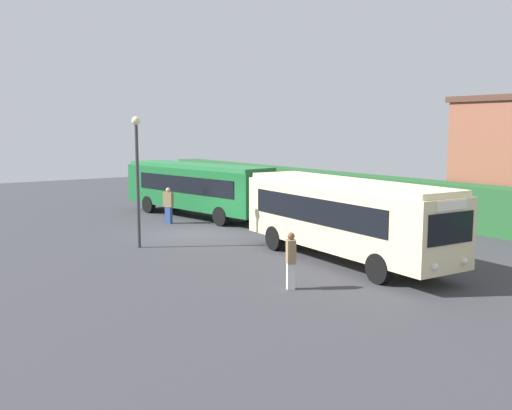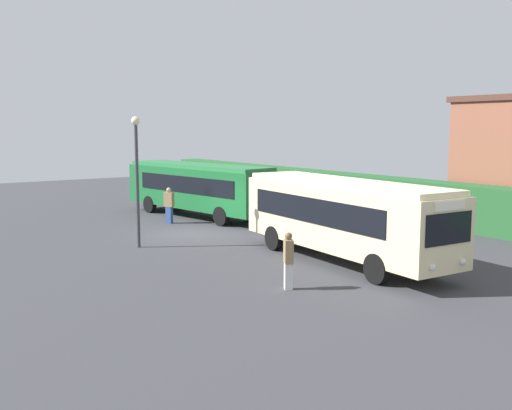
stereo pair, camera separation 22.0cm
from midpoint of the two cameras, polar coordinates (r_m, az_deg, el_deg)
The scene contains 10 objects.
ground_plane at distance 27.74m, azimuth -6.31°, elevation -2.81°, with size 64.00×64.00×0.00m, color #38383D.
bus_green at distance 32.71m, azimuth -5.99°, elevation 1.85°, with size 10.77×4.02×2.98m.
bus_cream at distance 21.85m, azimuth 8.40°, elevation -0.94°, with size 10.05×3.01×3.07m.
person_left at distance 35.34m, azimuth -1.43°, elevation 1.08°, with size 0.41×0.29×1.83m.
person_center at distance 30.70m, azimuth -8.81°, elevation 0.04°, with size 0.56×0.48×1.89m.
person_right at distance 25.84m, azimuth 6.79°, elevation -1.42°, with size 0.54×0.50×1.83m.
person_far at distance 18.04m, azimuth 3.10°, elevation -5.33°, with size 0.46×0.41×1.80m.
hedge_row at distance 34.60m, azimuth 10.68°, elevation 1.04°, with size 44.00×1.77×2.23m, color #24592B.
traffic_cone at distance 28.52m, azimuth 13.54°, elevation -2.08°, with size 0.36×0.36×0.60m, color orange.
lamppost at distance 24.48m, azimuth -11.86°, elevation 3.75°, with size 0.36×0.36×5.45m.
Camera 1 is at (23.86, -13.21, 5.00)m, focal length 40.69 mm.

